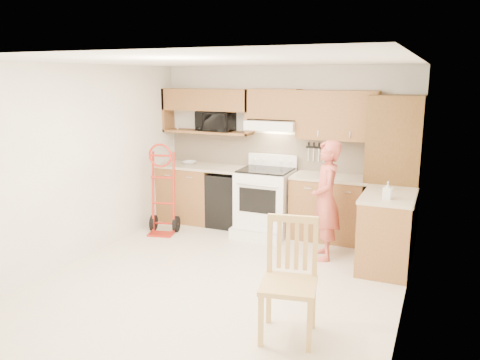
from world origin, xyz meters
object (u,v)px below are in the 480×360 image
Objects in this scene: range at (264,196)px; hand_truck at (162,194)px; microwave at (216,121)px; dining_chair at (289,281)px; person at (326,200)px.

hand_truck is (-1.41, -0.63, 0.04)m from range.
microwave reaches higher than hand_truck.
range is 0.94× the size of hand_truck.
hand_truck is at bearing -156.00° from range.
microwave is 0.49× the size of range.
microwave is 0.52× the size of dining_chair.
dining_chair is at bearing -52.69° from microwave.
range is at bearing -15.76° from microwave.
microwave is at bearing 163.08° from range.
person is 1.43× the size of dining_chair.
microwave is 1.45m from range.
dining_chair is at bearing -51.57° from hand_truck.
dining_chair is (1.25, -2.70, -0.03)m from range.
range is 1.06× the size of dining_chair.
range is at bearing -139.87° from person.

